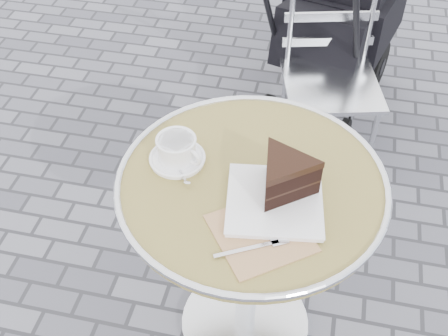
% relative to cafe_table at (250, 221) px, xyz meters
% --- Properties ---
extents(ground, '(80.00, 80.00, 0.00)m').
position_rel_cafe_table_xyz_m(ground, '(0.00, 0.00, -0.57)').
color(ground, slate).
rests_on(ground, ground).
extents(cafe_table, '(0.72, 0.72, 0.74)m').
position_rel_cafe_table_xyz_m(cafe_table, '(0.00, 0.00, 0.00)').
color(cafe_table, silver).
rests_on(cafe_table, ground).
extents(cappuccino_set, '(0.15, 0.17, 0.08)m').
position_rel_cafe_table_xyz_m(cappuccino_set, '(-0.21, 0.03, 0.20)').
color(cappuccino_set, white).
rests_on(cappuccino_set, cafe_table).
extents(cake_plate_set, '(0.30, 0.38, 0.13)m').
position_rel_cafe_table_xyz_m(cake_plate_set, '(0.08, -0.04, 0.22)').
color(cake_plate_set, tan).
rests_on(cake_plate_set, cafe_table).
extents(bistro_chair, '(0.46, 0.46, 0.83)m').
position_rel_cafe_table_xyz_m(bistro_chair, '(0.15, 0.97, -0.05)').
color(bistro_chair, silver).
rests_on(bistro_chair, ground).
extents(baby_stroller, '(0.63, 0.98, 0.94)m').
position_rel_cafe_table_xyz_m(baby_stroller, '(0.16, 1.36, -0.14)').
color(baby_stroller, black).
rests_on(baby_stroller, ground).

